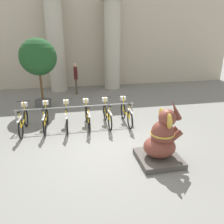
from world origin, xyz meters
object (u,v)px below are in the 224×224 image
at_px(bicycle_2, 67,118).
at_px(bicycle_3, 87,116).
at_px(bicycle_0, 23,121).
at_px(potted_tree, 38,59).
at_px(bicycle_4, 107,115).
at_px(bicycle_1, 46,119).
at_px(elephant_statue, 161,141).
at_px(person_pedestrian, 76,76).
at_px(bicycle_5, 126,113).

xyz_separation_m(bicycle_2, bicycle_3, (0.74, -0.00, 0.00)).
bearing_deg(bicycle_0, potted_tree, 81.68).
relative_size(bicycle_2, bicycle_4, 1.00).
xyz_separation_m(bicycle_0, potted_tree, (0.40, 2.72, 1.79)).
relative_size(bicycle_1, bicycle_4, 1.00).
bearing_deg(bicycle_0, bicycle_3, 0.16).
height_order(bicycle_1, bicycle_2, same).
distance_m(bicycle_1, bicycle_3, 1.47).
height_order(elephant_statue, person_pedestrian, person_pedestrian).
xyz_separation_m(bicycle_5, person_pedestrian, (-1.64, 4.77, 0.64)).
height_order(bicycle_0, bicycle_2, same).
bearing_deg(potted_tree, bicycle_0, -98.32).
relative_size(bicycle_0, bicycle_4, 1.00).
distance_m(bicycle_1, elephant_statue, 4.19).
height_order(bicycle_1, person_pedestrian, person_pedestrian).
xyz_separation_m(bicycle_1, bicycle_4, (2.21, -0.02, 0.00)).
distance_m(bicycle_4, bicycle_5, 0.74).
distance_m(bicycle_1, person_pedestrian, 4.99).
xyz_separation_m(bicycle_4, person_pedestrian, (-0.90, 4.79, 0.64)).
height_order(bicycle_2, elephant_statue, elephant_statue).
distance_m(bicycle_3, bicycle_5, 1.47).
distance_m(bicycle_1, potted_tree, 3.24).
bearing_deg(bicycle_1, bicycle_2, -2.59).
distance_m(bicycle_0, elephant_statue, 4.74).
distance_m(person_pedestrian, potted_tree, 2.90).
distance_m(bicycle_3, elephant_statue, 3.20).
xyz_separation_m(bicycle_4, potted_tree, (-2.55, 2.70, 1.79)).
distance_m(bicycle_0, bicycle_3, 2.21).
relative_size(bicycle_1, elephant_statue, 0.97).
bearing_deg(bicycle_4, potted_tree, 133.35).
relative_size(bicycle_1, bicycle_2, 1.00).
xyz_separation_m(bicycle_1, person_pedestrian, (1.31, 4.78, 0.64)).
xyz_separation_m(bicycle_2, bicycle_5, (2.21, 0.04, 0.00)).
xyz_separation_m(bicycle_4, elephant_statue, (0.95, -2.73, 0.18)).
xyz_separation_m(bicycle_0, bicycle_1, (0.74, 0.04, 0.00)).
height_order(bicycle_2, bicycle_4, same).
bearing_deg(bicycle_5, bicycle_1, -179.91).
bearing_deg(bicycle_3, bicycle_4, 1.56).
xyz_separation_m(elephant_statue, person_pedestrian, (-1.85, 7.53, 0.46)).
xyz_separation_m(bicycle_4, bicycle_5, (0.74, 0.02, 0.00)).
distance_m(bicycle_3, bicycle_4, 0.74).
relative_size(bicycle_0, person_pedestrian, 0.96).
relative_size(bicycle_0, bicycle_5, 1.00).
xyz_separation_m(bicycle_1, bicycle_3, (1.47, -0.04, 0.00)).
bearing_deg(bicycle_0, bicycle_2, 0.37).
height_order(bicycle_1, potted_tree, potted_tree).
relative_size(bicycle_1, person_pedestrian, 0.96).
bearing_deg(bicycle_2, bicycle_5, 0.99).
bearing_deg(bicycle_3, bicycle_1, 178.56).
height_order(bicycle_3, bicycle_4, same).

